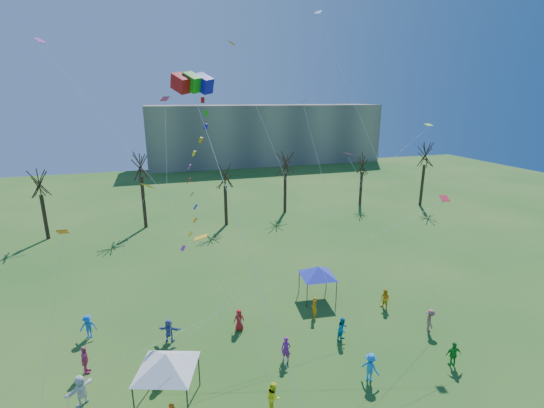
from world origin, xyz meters
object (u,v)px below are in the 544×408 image
object	(u,v)px
big_box_kite	(201,177)
canopy_tent_white	(166,362)
distant_building	(265,134)
canopy_tent_blue	(318,271)

from	to	relation	value
big_box_kite	canopy_tent_white	distance (m)	10.39
distant_building	canopy_tent_blue	distance (m)	71.64
canopy_tent_white	canopy_tent_blue	xyz separation A→B (m)	(12.85, 8.47, -0.30)
big_box_kite	canopy_tent_white	bearing A→B (deg)	-149.22
distant_building	canopy_tent_blue	xyz separation A→B (m)	(-15.55, -69.76, -5.00)
big_box_kite	canopy_tent_blue	bearing A→B (deg)	34.03
canopy_tent_blue	canopy_tent_white	bearing A→B (deg)	-146.60
big_box_kite	canopy_tent_blue	xyz separation A→B (m)	(10.28, 6.94, -10.25)
canopy_tent_white	canopy_tent_blue	world-z (taller)	canopy_tent_white
distant_building	canopy_tent_white	distance (m)	83.36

